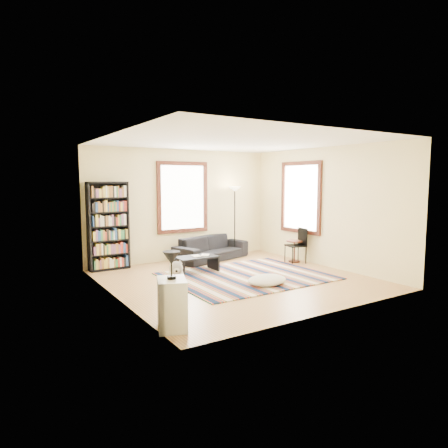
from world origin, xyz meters
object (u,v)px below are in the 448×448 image
dog (176,276)px  coffee_table (197,264)px  sofa (211,248)px  floor_lamp (235,222)px  folding_chair (296,246)px  white_cabinet (172,304)px  side_table (294,251)px  bookshelf (108,226)px  floor_cushion (267,280)px

dog → coffee_table: bearing=71.1°
sofa → floor_lamp: floor_lamp is taller
floor_lamp → folding_chair: floor_lamp is taller
sofa → coffee_table: size_ratio=2.27×
floor_lamp → white_cabinet: 5.44m
side_table → white_cabinet: bearing=-150.8°
bookshelf → floor_cushion: bookshelf is taller
bookshelf → side_table: 4.52m
coffee_table → white_cabinet: 3.39m
sofa → bookshelf: bookshelf is taller
floor_cushion → sofa: bearing=82.6°
floor_lamp → side_table: (0.82, -1.45, -0.66)m
dog → side_table: bearing=37.0°
coffee_table → dog: 1.64m
coffee_table → dog: (-1.09, -1.22, 0.13)m
sofa → dog: dog is taller
sofa → white_cabinet: white_cabinet is taller
folding_chair → side_table: bearing=73.9°
side_table → white_cabinet: size_ratio=0.77×
sofa → dog: size_ratio=3.31×
folding_chair → floor_lamp: bearing=127.9°
side_table → dog: 3.81m
folding_chair → dog: (-3.65, -0.84, -0.12)m
side_table → coffee_table: bearing=173.8°
coffee_table → white_cabinet: (-1.89, -2.80, 0.17)m
coffee_table → side_table: (2.61, -0.28, 0.09)m
side_table → bookshelf: bearing=158.7°
sofa → white_cabinet: 4.83m
white_cabinet → coffee_table: bearing=76.4°
white_cabinet → dog: (0.80, 1.58, -0.04)m
sofa → white_cabinet: bearing=-142.8°
folding_chair → white_cabinet: folding_chair is taller
bookshelf → white_cabinet: 4.20m
dog → floor_lamp: bearing=62.4°
sofa → side_table: size_ratio=3.78×
sofa → floor_cushion: size_ratio=2.52×
bookshelf → coffee_table: size_ratio=2.22×
floor_cushion → bookshelf: bearing=126.0°
sofa → bookshelf: size_ratio=1.02×
sofa → white_cabinet: (-2.89, -3.87, 0.05)m
floor_cushion → folding_chair: folding_chair is taller
floor_cushion → coffee_table: bearing=111.0°
bookshelf → floor_lamp: bearing=-2.9°
bookshelf → floor_lamp: 3.34m
white_cabinet → sofa: bearing=73.6°
floor_lamp → side_table: bearing=-60.4°
side_table → floor_lamp: bearing=119.6°
side_table → folding_chair: folding_chair is taller
sofa → coffee_table: 1.47m
sofa → floor_cushion: (-0.36, -2.75, -0.20)m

